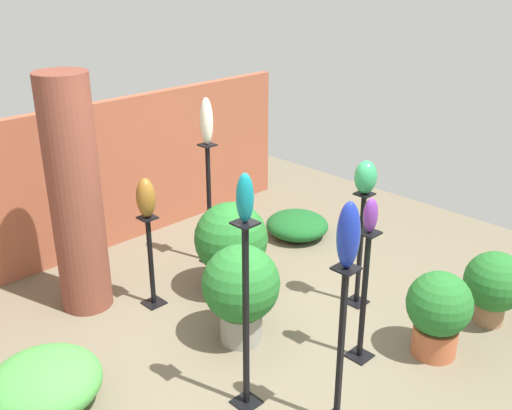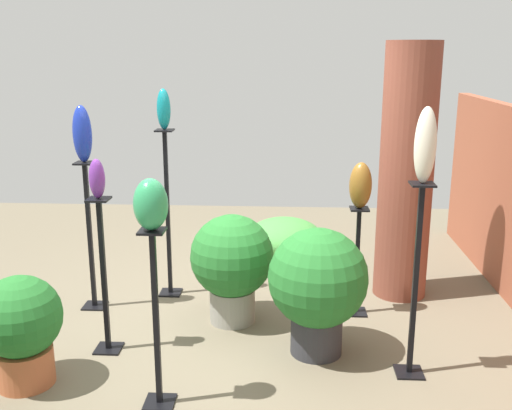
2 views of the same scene
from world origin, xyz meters
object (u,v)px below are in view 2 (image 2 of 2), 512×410
Objects in this scene: art_vase_teal at (164,109)px; potted_plant_back_center at (232,261)px; brick_pillar at (406,173)px; art_vase_cobalt at (82,134)px; pedestal_violet at (104,283)px; art_vase_ivory at (425,145)px; pedestal_teal at (168,220)px; pedestal_jade at (156,327)px; art_vase_violet at (97,179)px; potted_plant_mid_left at (21,326)px; pedestal_ivory at (415,289)px; art_vase_jade at (151,204)px; pedestal_cobalt at (90,242)px; pedestal_bronze at (357,267)px; potted_plant_mid_right at (318,283)px; art_vase_bronze at (360,185)px.

art_vase_teal is 1.49m from potted_plant_back_center.
brick_pillar is 4.85× the size of art_vase_cobalt.
art_vase_ivory is (0.23, 2.28, 1.11)m from pedestal_violet.
pedestal_jade is (1.83, 0.28, -0.18)m from pedestal_teal.
art_vase_violet is 0.37× the size of potted_plant_mid_left.
pedestal_ivory is 4.37× the size of art_vase_jade.
pedestal_ivory is 2.40m from art_vase_violet.
pedestal_teal is at bearing 118.01° from pedestal_cobalt.
potted_plant_mid_left is (1.64, -0.71, -0.29)m from pedestal_teal.
pedestal_violet is 1.29× the size of potted_plant_back_center.
potted_plant_mid_right is (0.74, -0.38, 0.13)m from pedestal_bronze.
art_vase_bronze is (-1.01, -0.28, -0.50)m from art_vase_ivory.
art_vase_bronze is at bearing 89.82° from art_vase_cobalt.
art_vase_violet is 0.31× the size of potted_plant_back_center.
art_vase_jade is 0.33× the size of potted_plant_mid_right.
pedestal_teal is 0.88m from potted_plant_back_center.
art_vase_teal reaches higher than potted_plant_back_center.
brick_pillar reaches higher than pedestal_violet.
art_vase_ivory is 1.31m from potted_plant_mid_right.
art_vase_cobalt is (-0.01, -2.36, 0.42)m from art_vase_bronze.
art_vase_violet reaches higher than pedestal_bronze.
pedestal_ivory is 2.74m from potted_plant_mid_left.
brick_pillar reaches higher than art_vase_ivory.
art_vase_teal is 0.38× the size of potted_plant_back_center.
pedestal_ivory is at bearing 68.88° from pedestal_cobalt.
art_vase_teal is (-1.36, -2.01, 1.11)m from pedestal_ivory.
pedestal_cobalt reaches higher than pedestal_jade.
pedestal_ivory is 2.83m from pedestal_cobalt.
potted_plant_back_center is (-0.80, -1.36, -0.11)m from pedestal_ivory.
pedestal_bronze is 2.37m from pedestal_cobalt.
art_vase_ivory reaches higher than art_vase_violet.
pedestal_jade is 1.01m from potted_plant_mid_left.
brick_pillar reaches higher than pedestal_jade.
art_vase_cobalt reaches higher than potted_plant_mid_left.
pedestal_jade is at bearing -44.27° from brick_pillar.
art_vase_ivory is at bearing 15.66° from art_vase_bronze.
art_vase_violet is (-0.23, -2.28, 0.71)m from pedestal_ivory.
brick_pillar is 2.49× the size of potted_plant_back_center.
art_vase_bronze is 1.26m from potted_plant_back_center.
pedestal_teal is 1.03m from art_vase_teal.
pedestal_bronze is 2.15m from pedestal_violet.
brick_pillar is 1.58m from art_vase_ivory.
brick_pillar is 0.67m from art_vase_bronze.
potted_plant_back_center is 0.87m from potted_plant_mid_right.
pedestal_violet is at bearing -13.65° from pedestal_teal.
art_vase_cobalt reaches higher than art_vase_jade.
potted_plant_mid_right is at bearing 51.26° from pedestal_teal.
pedestal_ivory is 2.91× the size of art_vase_cobalt.
pedestal_violet is 3.37× the size of art_vase_teal.
pedestal_teal is at bearing -128.74° from potted_plant_mid_right.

